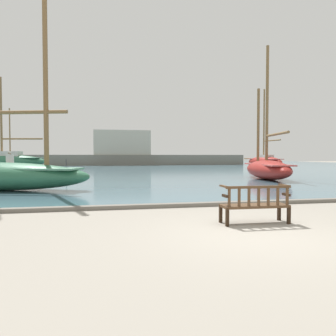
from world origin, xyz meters
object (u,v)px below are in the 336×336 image
Objects in this scene: sailboat_nearest_port at (10,166)px; channel_buoy at (66,171)px; park_bench at (255,204)px; sailboat_outer_port at (4,160)px; sailboat_mid_port at (264,161)px; sailboat_mid_starboard at (267,168)px.

sailboat_nearest_port is 4.70× the size of channel_buoy.
park_bench is 1.28× the size of channel_buoy.
channel_buoy is at bearing -61.45° from sailboat_outer_port.
channel_buoy is (-6.33, 20.83, -0.10)m from park_bench.
sailboat_nearest_port is 30.11m from sailboat_mid_port.
sailboat_mid_starboard is 33.72m from sailboat_outer_port.
park_bench is at bearing -67.66° from sailboat_outer_port.
park_bench is at bearing -65.14° from sailboat_nearest_port.
sailboat_mid_port is 33.44m from sailboat_outer_port.
sailboat_mid_port is at bearing 62.24° from sailboat_mid_starboard.
sailboat_outer_port is (-33.02, 5.25, 0.14)m from sailboat_mid_port.
sailboat_mid_port is at bearing -9.04° from sailboat_outer_port.
sailboat_mid_starboard is at bearing -31.38° from channel_buoy.
park_bench is 27.76m from sailboat_nearest_port.
sailboat_mid_port is 8.16× the size of channel_buoy.
sailboat_outer_port is at bearing 112.34° from park_bench.
park_bench is 0.27× the size of sailboat_nearest_port.
sailboat_outer_port is (-3.77, 12.40, 0.37)m from sailboat_nearest_port.
sailboat_outer_port is (-22.63, 25.00, 0.24)m from sailboat_mid_starboard.
sailboat_mid_port reaches higher than sailboat_nearest_port.
sailboat_nearest_port is at bearing -166.27° from sailboat_mid_port.
sailboat_outer_port reaches higher than channel_buoy.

